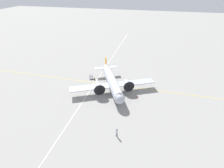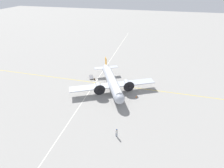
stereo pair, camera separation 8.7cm
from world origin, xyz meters
The scene contains 8 objects.
ground_plane centered at (0.00, 0.00, 0.00)m, with size 300.00×300.00×0.00m, color gray.
apron_line_eastwest centered at (0.00, 2.22, 0.00)m, with size 120.00×0.16×0.01m.
apron_line_northsouth centered at (-5.66, 0.00, 0.00)m, with size 0.16×120.00×0.01m.
airliner_main centered at (0.18, -0.36, 2.50)m, with size 21.42×18.45×5.69m.
crew_foreground centered at (5.01, -16.16, 1.12)m, with size 0.55×0.40×1.78m.
suitcase_near_door centered at (-6.37, 3.68, 0.27)m, with size 0.45×0.16×0.57m.
baggage_cart centered at (-7.73, 4.60, 0.28)m, with size 1.96×2.53×0.56m.
traffic_cone centered at (6.97, -2.24, 0.21)m, with size 0.35×0.35×0.46m.
Camera 1 is at (9.92, -39.38, 25.83)m, focal length 28.00 mm.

